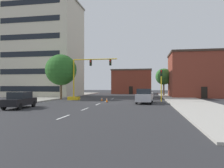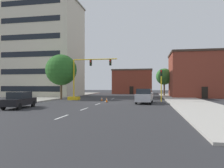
{
  "view_description": "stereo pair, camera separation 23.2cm",
  "coord_description": "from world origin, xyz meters",
  "views": [
    {
      "loc": [
        6.41,
        -28.93,
        2.42
      ],
      "look_at": [
        0.62,
        4.04,
        2.67
      ],
      "focal_mm": 33.03,
      "sensor_mm": 36.0,
      "label": 1
    },
    {
      "loc": [
        6.64,
        -28.89,
        2.42
      ],
      "look_at": [
        0.62,
        4.04,
        2.67
      ],
      "focal_mm": 33.03,
      "sensor_mm": 36.0,
      "label": 2
    }
  ],
  "objects": [
    {
      "name": "traffic_signal_gantry",
      "position": [
        -4.89,
        4.0,
        2.2
      ],
      "size": [
        8.26,
        1.2,
        6.83
      ],
      "color": "yellow",
      "rests_on": "ground_plane"
    },
    {
      "name": "sidewalk_left",
      "position": [
        -12.15,
        8.0,
        0.07
      ],
      "size": [
        6.0,
        56.0,
        0.14
      ],
      "primitive_type": "cube",
      "color": "#9E998E",
      "rests_on": "ground_plane"
    },
    {
      "name": "building_brick_center",
      "position": [
        1.67,
        32.67,
        3.56
      ],
      "size": [
        11.52,
        8.57,
        7.1
      ],
      "color": "brown",
      "rests_on": "ground_plane"
    },
    {
      "name": "lane_stripe_seg_0",
      "position": [
        0.0,
        -14.0,
        0.0
      ],
      "size": [
        0.16,
        2.4,
        0.01
      ],
      "primitive_type": "cube",
      "color": "silver",
      "rests_on": "ground_plane"
    },
    {
      "name": "traffic_cone_roadside_a",
      "position": [
        -0.75,
        2.62,
        0.3
      ],
      "size": [
        0.36,
        0.36,
        0.61
      ],
      "color": "black",
      "rests_on": "ground_plane"
    },
    {
      "name": "lane_stripe_seg_3",
      "position": [
        0.0,
        2.5,
        0.0
      ],
      "size": [
        0.16,
        2.4,
        0.01
      ],
      "primitive_type": "cube",
      "color": "silver",
      "rests_on": "ground_plane"
    },
    {
      "name": "sedan_black_near_left",
      "position": [
        -7.1,
        -8.99,
        0.89
      ],
      "size": [
        2.33,
        4.68,
        1.74
      ],
      "color": "black",
      "rests_on": "ground_plane"
    },
    {
      "name": "lane_stripe_seg_1",
      "position": [
        0.0,
        -8.5,
        0.0
      ],
      "size": [
        0.16,
        2.4,
        0.01
      ],
      "primitive_type": "cube",
      "color": "silver",
      "rests_on": "ground_plane"
    },
    {
      "name": "building_row_right",
      "position": [
        16.72,
        16.3,
        4.65
      ],
      "size": [
        11.74,
        9.32,
        9.28
      ],
      "color": "brown",
      "rests_on": "ground_plane"
    },
    {
      "name": "lane_stripe_seg_2",
      "position": [
        0.0,
        -3.0,
        0.0
      ],
      "size": [
        0.16,
        2.4,
        0.01
      ],
      "primitive_type": "cube",
      "color": "silver",
      "rests_on": "ground_plane"
    },
    {
      "name": "lane_stripe_seg_4",
      "position": [
        0.0,
        8.0,
        0.0
      ],
      "size": [
        0.16,
        2.4,
        0.01
      ],
      "primitive_type": "cube",
      "color": "silver",
      "rests_on": "ground_plane"
    },
    {
      "name": "tree_left_near",
      "position": [
        -8.53,
        4.8,
        5.15
      ],
      "size": [
        5.37,
        5.37,
        7.84
      ],
      "color": "brown",
      "rests_on": "ground_plane"
    },
    {
      "name": "tree_right_far",
      "position": [
        9.95,
        19.71,
        4.46
      ],
      "size": [
        3.73,
        3.73,
        6.35
      ],
      "color": "brown",
      "rests_on": "ground_plane"
    },
    {
      "name": "ground_plane",
      "position": [
        0.0,
        0.0,
        0.0
      ],
      "size": [
        160.0,
        160.0,
        0.0
      ],
      "primitive_type": "plane",
      "color": "#2D2D30"
    },
    {
      "name": "building_tall_left",
      "position": [
        -17.22,
        14.61,
        10.7
      ],
      "size": [
        16.34,
        11.6,
        21.38
      ],
      "color": "beige",
      "rests_on": "ground_plane"
    },
    {
      "name": "sidewalk_right",
      "position": [
        12.15,
        8.0,
        0.07
      ],
      "size": [
        6.0,
        56.0,
        0.14
      ],
      "primitive_type": "cube",
      "color": "#B2ADA3",
      "rests_on": "ground_plane"
    },
    {
      "name": "pickup_truck_silver",
      "position": [
        5.96,
        -0.46,
        0.97
      ],
      "size": [
        2.38,
        5.53,
        1.99
      ],
      "color": "#BCBCC1",
      "rests_on": "ground_plane"
    },
    {
      "name": "traffic_cone_roadside_b",
      "position": [
        0.58,
        0.02,
        0.36
      ],
      "size": [
        0.36,
        0.36,
        0.74
      ],
      "color": "black",
      "rests_on": "ground_plane"
    },
    {
      "name": "traffic_light_pole_right",
      "position": [
        8.37,
        2.91,
        3.53
      ],
      "size": [
        0.32,
        0.47,
        4.8
      ],
      "color": "yellow",
      "rests_on": "ground_plane"
    }
  ]
}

